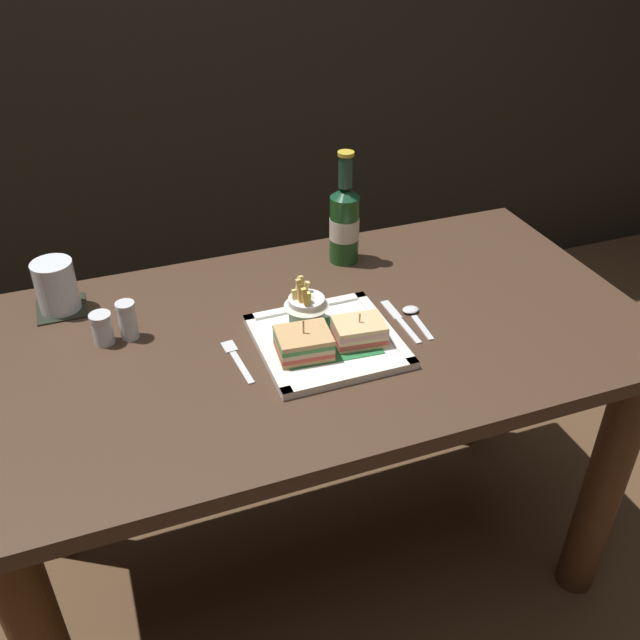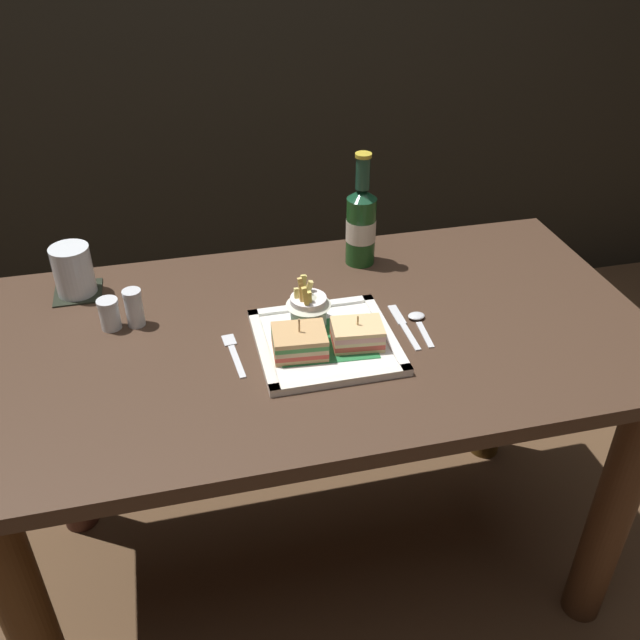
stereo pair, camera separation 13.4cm
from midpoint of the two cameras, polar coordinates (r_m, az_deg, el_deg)
The scene contains 14 objects.
ground_plane at distance 1.90m, azimuth -2.58°, elevation -19.32°, with size 6.00×6.00×0.00m, color brown.
dining_table at distance 1.48m, azimuth -3.14°, elevation -6.09°, with size 1.36×0.72×0.73m.
square_plate at distance 1.34m, azimuth -2.27°, elevation -1.88°, with size 0.26×0.26×0.02m.
sandwich_half_left at distance 1.29m, azimuth -4.33°, elevation -2.02°, with size 0.11×0.09×0.07m.
sandwich_half_right at distance 1.32m, azimuth 0.35°, elevation -1.06°, with size 0.10×0.08×0.06m.
fries_cup at distance 1.36m, azimuth -3.97°, elevation 1.09°, with size 0.09×0.09×0.11m.
beer_bottle at distance 1.58m, azimuth -0.42°, elevation 8.06°, with size 0.07×0.07×0.26m.
drink_coaster at distance 1.56m, azimuth -22.84°, elevation 0.79°, with size 0.10×0.10×0.00m, color black.
water_glass at distance 1.54m, azimuth -23.23°, elevation 2.28°, with size 0.08×0.08×0.11m.
fork at distance 1.32m, azimuth -9.77°, elevation -3.30°, with size 0.03×0.14×0.00m.
knife at distance 1.41m, azimuth 3.86°, elevation -0.03°, with size 0.02×0.16×0.00m.
spoon at distance 1.42m, azimuth 5.05°, elevation 0.41°, with size 0.03×0.12×0.01m.
salt_shaker at distance 1.41m, azimuth -20.09°, elevation -0.89°, with size 0.04×0.04×0.07m.
pepper_shaker at distance 1.41m, azimuth -18.19°, elevation -0.29°, with size 0.04×0.04×0.08m.
Camera 1 is at (-0.38, -1.07, 1.52)m, focal length 38.84 mm.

